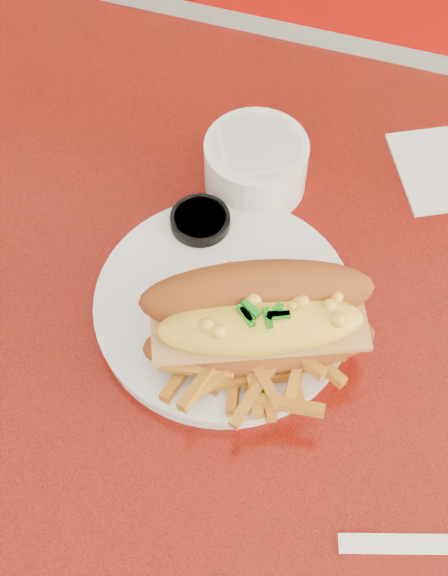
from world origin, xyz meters
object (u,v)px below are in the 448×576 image
(dinner_plate, at_px, (224,306))
(sauce_cup_left, at_px, (200,225))
(diner_table, at_px, (317,431))
(gravy_ramekin, at_px, (256,164))
(fork, at_px, (263,336))
(booth_bench_far, at_px, (404,113))
(mac_hoagie, at_px, (259,319))

(dinner_plate, distance_m, sauce_cup_left, 0.09)
(sauce_cup_left, bearing_deg, diner_table, -31.17)
(diner_table, distance_m, gravy_ramekin, 0.29)
(diner_table, bearing_deg, gravy_ramekin, 125.85)
(dinner_plate, relative_size, fork, 2.30)
(diner_table, height_order, gravy_ramekin, gravy_ramekin)
(diner_table, xyz_separation_m, booth_bench_far, (0.00, 0.81, -0.32))
(booth_bench_far, relative_size, gravy_ramekin, 11.00)
(dinner_plate, bearing_deg, booth_bench_far, 82.17)
(booth_bench_far, distance_m, gravy_ramekin, 0.83)
(diner_table, bearing_deg, mac_hoagie, -172.61)
(dinner_plate, xyz_separation_m, fork, (0.04, -0.02, 0.01))
(diner_table, xyz_separation_m, fork, (-0.07, -0.00, 0.18))
(mac_hoagie, height_order, gravy_ramekin, mac_hoagie)
(diner_table, relative_size, dinner_plate, 4.01)
(gravy_ramekin, height_order, sauce_cup_left, gravy_ramekin)
(mac_hoagie, bearing_deg, fork, 29.87)
(fork, bearing_deg, mac_hoagie, 143.62)
(mac_hoagie, bearing_deg, booth_bench_far, 62.68)
(booth_bench_far, height_order, gravy_ramekin, booth_bench_far)
(dinner_plate, distance_m, fork, 0.05)
(gravy_ramekin, bearing_deg, booth_bench_far, 78.94)
(booth_bench_far, relative_size, sauce_cup_left, 18.74)
(diner_table, height_order, sauce_cup_left, sauce_cup_left)
(fork, height_order, sauce_cup_left, sauce_cup_left)
(booth_bench_far, height_order, fork, booth_bench_far)
(booth_bench_far, bearing_deg, diner_table, -90.00)
(mac_hoagie, height_order, sauce_cup_left, mac_hoagie)
(diner_table, xyz_separation_m, gravy_ramekin, (-0.12, 0.17, 0.19))
(mac_hoagie, bearing_deg, sauce_cup_left, 107.62)
(dinner_plate, bearing_deg, mac_hoagie, -35.77)
(gravy_ramekin, bearing_deg, fork, -71.34)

